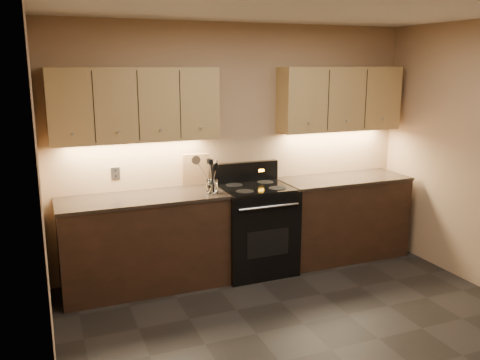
# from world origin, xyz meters

# --- Properties ---
(floor) EXTENTS (4.00, 4.00, 0.00)m
(floor) POSITION_xyz_m (0.00, 0.00, 0.00)
(floor) COLOR black
(floor) RESTS_ON ground
(wall_back) EXTENTS (4.00, 0.04, 2.60)m
(wall_back) POSITION_xyz_m (0.00, 2.00, 1.30)
(wall_back) COLOR tan
(wall_back) RESTS_ON ground
(wall_left) EXTENTS (0.04, 4.00, 2.60)m
(wall_left) POSITION_xyz_m (-2.00, 0.00, 1.30)
(wall_left) COLOR tan
(wall_left) RESTS_ON ground
(counter_left) EXTENTS (1.62, 0.62, 0.93)m
(counter_left) POSITION_xyz_m (-1.10, 1.70, 0.47)
(counter_left) COLOR black
(counter_left) RESTS_ON ground
(counter_right) EXTENTS (1.46, 0.62, 0.93)m
(counter_right) POSITION_xyz_m (1.18, 1.70, 0.47)
(counter_right) COLOR black
(counter_right) RESTS_ON ground
(stove) EXTENTS (0.76, 0.68, 1.14)m
(stove) POSITION_xyz_m (0.08, 1.68, 0.48)
(stove) COLOR black
(stove) RESTS_ON ground
(upper_cab_left) EXTENTS (1.60, 0.30, 0.70)m
(upper_cab_left) POSITION_xyz_m (-1.10, 1.85, 1.80)
(upper_cab_left) COLOR tan
(upper_cab_left) RESTS_ON wall_back
(upper_cab_right) EXTENTS (1.44, 0.30, 0.70)m
(upper_cab_right) POSITION_xyz_m (1.18, 1.85, 1.80)
(upper_cab_right) COLOR tan
(upper_cab_right) RESTS_ON wall_back
(outlet_plate) EXTENTS (0.08, 0.01, 0.12)m
(outlet_plate) POSITION_xyz_m (-1.30, 1.99, 1.12)
(outlet_plate) COLOR #B2B5BA
(outlet_plate) RESTS_ON wall_back
(utensil_crock) EXTENTS (0.13, 0.13, 0.14)m
(utensil_crock) POSITION_xyz_m (-0.42, 1.60, 0.99)
(utensil_crock) COLOR white
(utensil_crock) RESTS_ON counter_left
(cutting_board) EXTENTS (0.28, 0.11, 0.35)m
(cutting_board) POSITION_xyz_m (-0.48, 1.96, 1.10)
(cutting_board) COLOR tan
(cutting_board) RESTS_ON counter_left
(wooden_spoon) EXTENTS (0.17, 0.15, 0.32)m
(wooden_spoon) POSITION_xyz_m (-0.44, 1.60, 1.11)
(wooden_spoon) COLOR tan
(wooden_spoon) RESTS_ON utensil_crock
(black_spoon) EXTENTS (0.10, 0.16, 0.31)m
(black_spoon) POSITION_xyz_m (-0.44, 1.63, 1.10)
(black_spoon) COLOR black
(black_spoon) RESTS_ON utensil_crock
(black_turner) EXTENTS (0.11, 0.11, 0.34)m
(black_turner) POSITION_xyz_m (-0.42, 1.57, 1.11)
(black_turner) COLOR black
(black_turner) RESTS_ON utensil_crock
(steel_spatula) EXTENTS (0.15, 0.12, 0.35)m
(steel_spatula) POSITION_xyz_m (-0.39, 1.63, 1.12)
(steel_spatula) COLOR silver
(steel_spatula) RESTS_ON utensil_crock
(steel_skimmer) EXTENTS (0.27, 0.12, 0.39)m
(steel_skimmer) POSITION_xyz_m (-0.40, 1.60, 1.14)
(steel_skimmer) COLOR silver
(steel_skimmer) RESTS_ON utensil_crock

